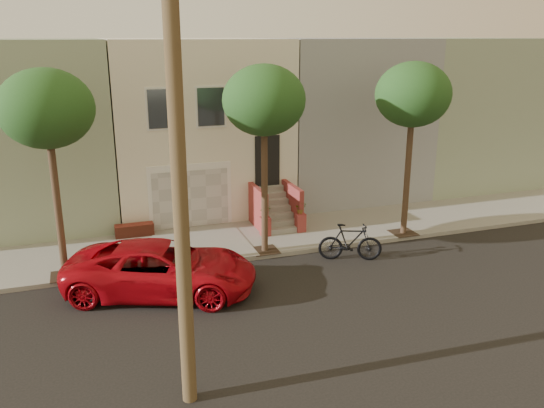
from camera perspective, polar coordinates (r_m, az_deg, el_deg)
name	(u,v)px	position (r m, az deg, el deg)	size (l,w,h in m)	color
ground	(275,309)	(15.78, 0.28, -10.66)	(90.00, 90.00, 0.00)	black
sidewalk	(226,242)	(20.44, -4.70, -3.86)	(40.00, 3.70, 0.15)	gray
house_row	(191,121)	(25.09, -8.27, 8.35)	(33.10, 11.70, 7.00)	beige
tree_left	(46,110)	(17.24, -22.05, 8.88)	(2.70, 2.57, 6.30)	#2D2116
tree_mid	(264,102)	(18.12, -0.81, 10.42)	(2.70, 2.57, 6.30)	#2D2116
tree_right	(413,96)	(20.50, 14.22, 10.67)	(2.70, 2.57, 6.30)	#2D2116
pickup_truck	(162,269)	(16.69, -11.20, -6.50)	(2.54, 5.51, 1.53)	#AC0812
motorcycle	(350,242)	(18.93, 7.99, -3.87)	(0.60, 2.13, 1.28)	black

